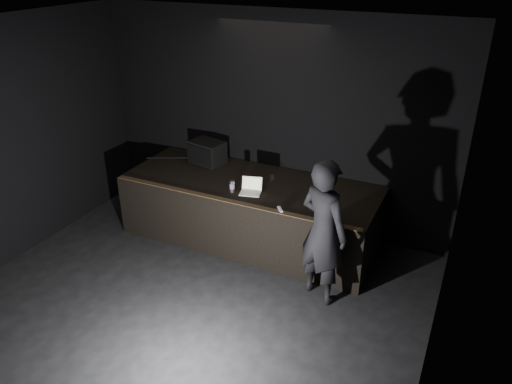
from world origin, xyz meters
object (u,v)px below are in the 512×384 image
object	(u,v)px
stage_monitor	(207,152)
laptop	(251,189)
person	(323,232)
beer_can	(232,186)
stage_riser	(251,210)

from	to	relation	value
stage_monitor	laptop	bearing A→B (deg)	-19.01
laptop	person	size ratio (longest dim) A/B	0.18
beer_can	laptop	bearing A→B (deg)	23.71
stage_riser	person	distance (m)	1.85
stage_riser	beer_can	xyz separation A→B (m)	(-0.10, -0.42, 0.59)
stage_monitor	beer_can	xyz separation A→B (m)	(0.91, -0.82, -0.10)
laptop	stage_riser	bearing A→B (deg)	103.32
stage_monitor	laptop	world-z (taller)	stage_monitor
laptop	person	xyz separation A→B (m)	(1.35, -0.64, -0.05)
stage_riser	stage_monitor	distance (m)	1.28
stage_riser	person	size ratio (longest dim) A/B	2.00
laptop	person	world-z (taller)	person
laptop	beer_can	distance (m)	0.28
stage_riser	beer_can	bearing A→B (deg)	-103.37
stage_riser	laptop	world-z (taller)	laptop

